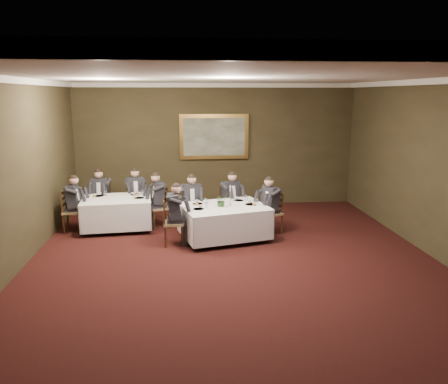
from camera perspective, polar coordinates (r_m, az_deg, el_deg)
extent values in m
plane|color=black|center=(8.24, 1.63, -10.17)|extent=(10.00, 10.00, 0.00)
cube|color=silver|center=(7.60, 1.79, 14.95)|extent=(8.00, 10.00, 0.10)
cube|color=#312A18|center=(12.66, -1.03, 6.10)|extent=(8.00, 0.10, 3.50)
cube|color=#312A18|center=(3.06, 13.48, -15.88)|extent=(8.00, 0.10, 3.50)
cube|color=#312A18|center=(8.27, -27.00, 1.20)|extent=(0.10, 10.00, 3.50)
cube|color=white|center=(12.52, -1.05, 13.78)|extent=(8.00, 0.10, 0.12)
cube|color=white|center=(2.76, 15.02, 17.33)|extent=(8.00, 0.10, 0.12)
cube|color=black|center=(9.72, 0.01, -2.03)|extent=(2.04, 1.72, 0.04)
cube|color=white|center=(9.72, 0.01, -1.89)|extent=(2.11, 1.80, 0.02)
cube|color=white|center=(9.80, 0.01, -3.75)|extent=(2.14, 1.82, 0.65)
cube|color=black|center=(10.74, -13.87, -0.99)|extent=(1.65, 1.30, 0.04)
cube|color=white|center=(10.74, -13.88, -0.86)|extent=(1.71, 1.36, 0.02)
cube|color=white|center=(10.82, -13.79, -2.56)|extent=(1.74, 1.38, 0.65)
cube|color=olive|center=(10.51, -4.27, -2.32)|extent=(0.51, 0.49, 0.05)
cube|color=black|center=(10.63, -4.49, -0.79)|extent=(0.38, 0.10, 0.54)
cube|color=black|center=(10.42, -4.30, -0.33)|extent=(0.47, 0.38, 0.55)
sphere|color=#DBA089|center=(10.34, -4.34, 1.72)|extent=(0.24, 0.24, 0.21)
cube|color=olive|center=(10.80, 0.82, -1.87)|extent=(0.59, 0.58, 0.05)
cube|color=black|center=(10.90, 0.25, -0.42)|extent=(0.35, 0.21, 0.54)
cube|color=black|center=(10.72, 0.83, 0.07)|extent=(0.52, 0.47, 0.55)
sphere|color=#DBA089|center=(10.64, 0.84, 2.07)|extent=(0.29, 0.29, 0.21)
cube|color=olive|center=(9.48, -6.63, -4.05)|extent=(0.44, 0.46, 0.05)
cube|color=black|center=(9.41, -7.82, -2.65)|extent=(0.04, 0.38, 0.54)
cube|color=black|center=(9.38, -6.69, -1.85)|extent=(0.33, 0.43, 0.55)
sphere|color=#DBA089|center=(9.29, -6.75, 0.42)|extent=(0.22, 0.22, 0.21)
cube|color=olive|center=(10.22, 6.15, -2.79)|extent=(0.57, 0.58, 0.05)
cube|color=black|center=(10.27, 7.03, -1.32)|extent=(0.20, 0.35, 0.54)
cube|color=black|center=(10.13, 6.20, -0.75)|extent=(0.46, 0.51, 0.55)
sphere|color=#DBA089|center=(10.05, 6.25, 1.36)|extent=(0.28, 0.28, 0.21)
cube|color=olive|center=(11.64, -15.72, -1.29)|extent=(0.50, 0.48, 0.05)
cube|color=black|center=(11.76, -15.50, 0.09)|extent=(0.38, 0.08, 0.54)
cube|color=black|center=(11.55, -15.83, 0.51)|extent=(0.46, 0.37, 0.55)
sphere|color=#DBA089|center=(11.48, -15.94, 2.37)|extent=(0.24, 0.24, 0.21)
cube|color=olive|center=(11.58, -11.41, -1.13)|extent=(0.51, 0.49, 0.05)
cube|color=black|center=(11.71, -11.55, 0.25)|extent=(0.38, 0.10, 0.54)
cube|color=black|center=(11.50, -11.50, 0.68)|extent=(0.47, 0.38, 0.55)
sphere|color=#DBA089|center=(11.43, -11.58, 2.55)|extent=(0.25, 0.25, 0.21)
cube|color=olive|center=(10.78, -8.39, -2.04)|extent=(0.52, 0.53, 0.05)
cube|color=black|center=(10.76, -7.44, -0.70)|extent=(0.12, 0.38, 0.54)
cube|color=black|center=(10.69, -8.45, -0.10)|extent=(0.41, 0.48, 0.55)
sphere|color=#DBA089|center=(10.62, -8.52, 1.90)|extent=(0.26, 0.26, 0.21)
cube|color=olive|center=(10.92, -19.15, -2.43)|extent=(0.42, 0.44, 0.05)
cube|color=black|center=(10.91, -20.21, -1.20)|extent=(0.03, 0.38, 0.54)
cube|color=black|center=(10.83, -19.29, -0.52)|extent=(0.31, 0.42, 0.55)
sphere|color=#DBA089|center=(10.76, -19.44, 1.46)|extent=(0.21, 0.21, 0.21)
imported|color=#2D5926|center=(9.64, -0.37, -1.04)|extent=(0.33, 0.31, 0.30)
cylinder|color=gold|center=(9.80, 0.81, -1.65)|extent=(0.07, 0.07, 0.02)
cylinder|color=gold|center=(9.76, 0.81, -0.70)|extent=(0.02, 0.02, 0.31)
cylinder|color=white|center=(9.71, 0.82, 0.59)|extent=(0.02, 0.02, 0.14)
cylinder|color=white|center=(9.92, -3.45, -1.50)|extent=(0.25, 0.25, 0.01)
cylinder|color=white|center=(10.06, -3.48, -1.17)|extent=(0.08, 0.08, 0.05)
cylinder|color=white|center=(9.91, -2.47, -1.13)|extent=(0.06, 0.06, 0.14)
cylinder|color=white|center=(11.10, -16.03, -0.45)|extent=(0.25, 0.25, 0.01)
cylinder|color=white|center=(11.24, -15.90, -0.16)|extent=(0.08, 0.08, 0.05)
cylinder|color=white|center=(11.06, -15.19, -0.12)|extent=(0.06, 0.06, 0.14)
cube|color=gold|center=(12.56, -1.30, 7.23)|extent=(1.97, 0.08, 1.28)
cube|color=#4C5236|center=(12.52, -1.29, 7.21)|extent=(1.75, 0.01, 1.06)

